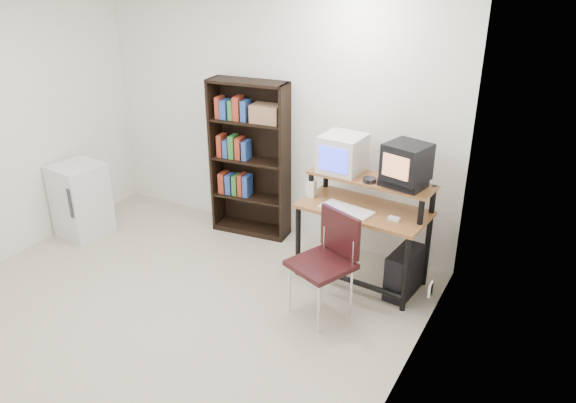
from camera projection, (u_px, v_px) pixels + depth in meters
The scene contains 17 objects.
floor at pixel (152, 324), 4.65m from camera, with size 4.00×4.00×0.01m, color beige.
back_wall at pixel (271, 114), 5.71m from camera, with size 4.00×0.01×2.60m, color white.
right_wall at pixel (396, 240), 3.24m from camera, with size 0.01×4.00×2.60m, color white.
computer_desk at pixel (364, 213), 5.02m from camera, with size 1.19×0.66×0.98m.
crt_monitor at pixel (343, 154), 5.07m from camera, with size 0.39×0.40×0.35m.
vcr at pixel (403, 183), 4.79m from camera, with size 0.36×0.26×0.08m, color black.
crt_tv at pixel (407, 162), 4.69m from camera, with size 0.41×0.40×0.31m.
cd_spindle at pixel (369, 181), 4.87m from camera, with size 0.12×0.12×0.05m, color #26262B.
keyboard at pixel (346, 211), 4.92m from camera, with size 0.47×0.21×0.04m, color silver.
mousepad at pixel (394, 222), 4.75m from camera, with size 0.22×0.18×0.01m, color black.
mouse at pixel (394, 219), 4.76m from camera, with size 0.10×0.06×0.03m, color white.
desk_speaker at pixel (312, 190), 5.18m from camera, with size 0.08×0.07×0.17m, color silver.
pc_tower at pixel (404, 272), 4.99m from camera, with size 0.20×0.45×0.42m, color black.
school_chair at pixel (328, 254), 4.59m from camera, with size 0.59×0.59×0.90m.
bookshelf at pixel (251, 157), 5.85m from camera, with size 0.85×0.36×1.66m.
mini_fridge at pixel (81, 200), 5.96m from camera, with size 0.52×0.53×0.79m.
wall_outlet at pixel (431, 289), 4.57m from camera, with size 0.02×0.08×0.12m, color beige.
Camera 1 is at (2.83, -2.81, 2.83)m, focal length 35.00 mm.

